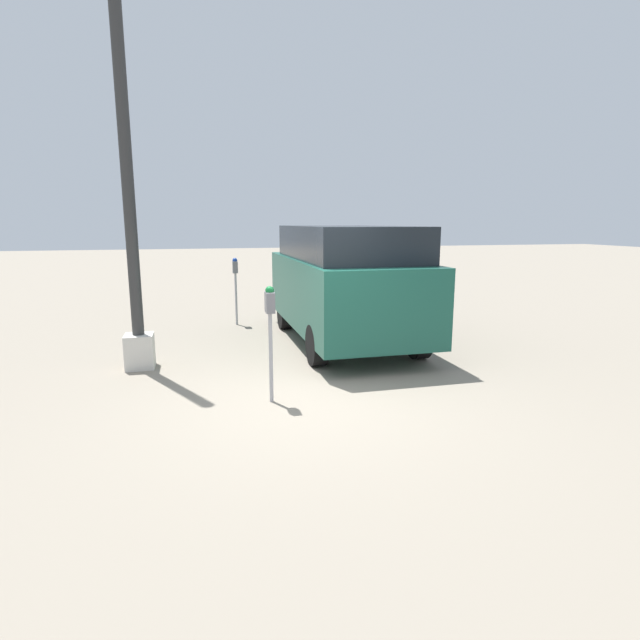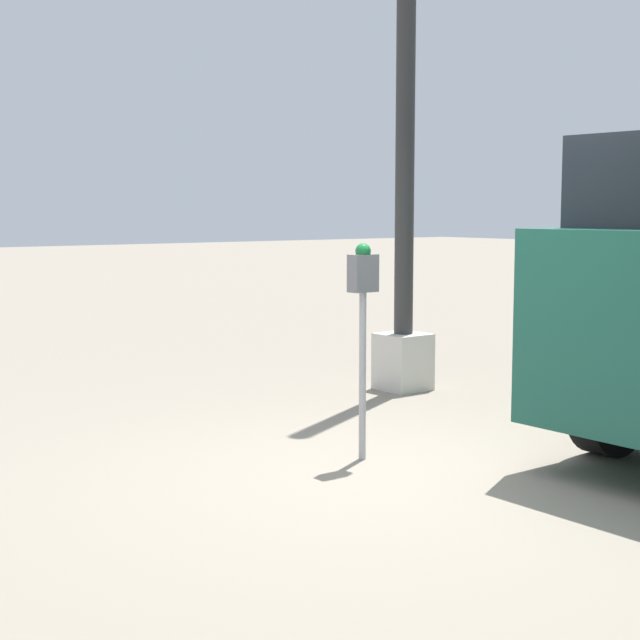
{
  "view_description": "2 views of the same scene",
  "coord_description": "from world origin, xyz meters",
  "px_view_note": "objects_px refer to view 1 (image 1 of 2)",
  "views": [
    {
      "loc": [
        -6.16,
        1.38,
        2.3
      ],
      "look_at": [
        -0.19,
        -0.12,
        1.09
      ],
      "focal_mm": 28.0,
      "sensor_mm": 36.0,
      "label": 1
    },
    {
      "loc": [
        -4.36,
        -4.68,
        1.75
      ],
      "look_at": [
        -0.21,
        0.69,
        0.98
      ],
      "focal_mm": 55.0,
      "sensor_mm": 36.0,
      "label": 2
    }
  ],
  "objects_px": {
    "lamp_post": "(131,230)",
    "parked_van": "(344,281)",
    "parking_meter_far": "(235,276)",
    "parking_meter_near": "(270,317)"
  },
  "relations": [
    {
      "from": "parked_van",
      "to": "parking_meter_near",
      "type": "bearing_deg",
      "value": 147.46
    },
    {
      "from": "parking_meter_far",
      "to": "parked_van",
      "type": "bearing_deg",
      "value": -139.34
    },
    {
      "from": "parking_meter_near",
      "to": "parked_van",
      "type": "distance_m",
      "value": 3.48
    },
    {
      "from": "parking_meter_far",
      "to": "lamp_post",
      "type": "xyz_separation_m",
      "value": [
        -3.12,
        1.8,
        1.07
      ]
    },
    {
      "from": "parking_meter_far",
      "to": "lamp_post",
      "type": "distance_m",
      "value": 3.76
    },
    {
      "from": "lamp_post",
      "to": "parked_van",
      "type": "distance_m",
      "value": 3.92
    },
    {
      "from": "lamp_post",
      "to": "parked_van",
      "type": "xyz_separation_m",
      "value": [
        0.89,
        -3.69,
        -0.99
      ]
    },
    {
      "from": "parking_meter_near",
      "to": "parking_meter_far",
      "type": "bearing_deg",
      "value": 0.57
    },
    {
      "from": "parking_meter_far",
      "to": "lamp_post",
      "type": "bearing_deg",
      "value": 150.44
    },
    {
      "from": "lamp_post",
      "to": "parked_van",
      "type": "bearing_deg",
      "value": -76.49
    }
  ]
}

